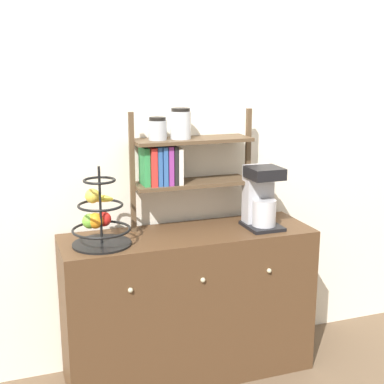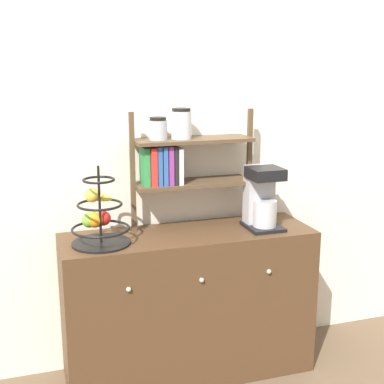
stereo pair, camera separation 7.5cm
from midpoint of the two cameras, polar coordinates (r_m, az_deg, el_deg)
wall_back at (r=2.84m, az=-2.81°, el=7.10°), size 7.00×0.05×2.60m
sideboard at (r=2.86m, az=-1.13°, el=-11.88°), size 1.29×0.42×0.78m
coffee_maker at (r=2.79m, az=6.62°, el=-0.53°), size 0.17×0.21×0.32m
fruit_stand at (r=2.56m, az=-10.73°, el=-2.86°), size 0.28×0.28×0.38m
shelf_hutch at (r=2.73m, az=-2.53°, el=3.84°), size 0.66×0.20×0.62m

